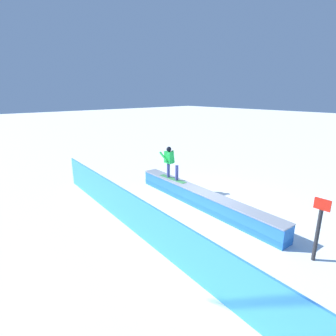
% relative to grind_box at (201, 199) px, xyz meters
% --- Properties ---
extents(ground_plane, '(120.00, 120.00, 0.00)m').
position_rel_grind_box_xyz_m(ground_plane, '(0.00, 0.00, -0.31)').
color(ground_plane, white).
extents(grind_box, '(7.35, 1.17, 0.68)m').
position_rel_grind_box_xyz_m(grind_box, '(0.00, 0.00, 0.00)').
color(grind_box, blue).
rests_on(grind_box, ground_plane).
extents(snowboarder, '(1.56, 0.42, 1.42)m').
position_rel_grind_box_xyz_m(snowboarder, '(2.02, -0.14, 1.15)').
color(snowboarder, '#398749').
rests_on(snowboarder, grind_box).
extents(safety_fence, '(12.18, 0.96, 1.29)m').
position_rel_grind_box_xyz_m(safety_fence, '(0.00, 3.12, 0.34)').
color(safety_fence, '#3387E6').
rests_on(safety_fence, ground_plane).
extents(trail_marker, '(0.40, 0.10, 1.78)m').
position_rel_grind_box_xyz_m(trail_marker, '(-4.37, 0.32, 0.65)').
color(trail_marker, '#262628').
rests_on(trail_marker, ground_plane).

